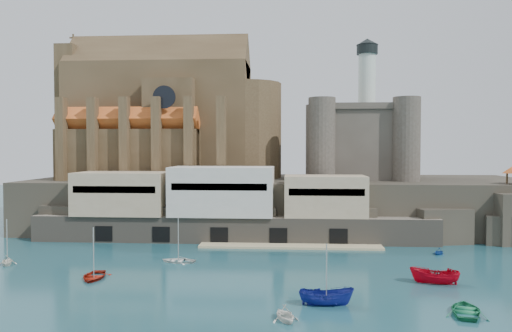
{
  "coord_description": "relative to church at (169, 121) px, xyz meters",
  "views": [
    {
      "loc": [
        2.0,
        -63.66,
        16.21
      ],
      "look_at": [
        -4.63,
        32.0,
        12.86
      ],
      "focal_mm": 35.0,
      "sensor_mm": 36.0,
      "label": 1
    }
  ],
  "objects": [
    {
      "name": "ground",
      "position": [
        24.13,
        -41.85,
        -22.13
      ],
      "size": [
        300.0,
        300.0,
        0.0
      ],
      "primitive_type": "plane",
      "color": "#17414C",
      "rests_on": "ground"
    },
    {
      "name": "promontory",
      "position": [
        23.94,
        -2.48,
        -17.2
      ],
      "size": [
        100.0,
        36.0,
        10.0
      ],
      "color": "black",
      "rests_on": "ground"
    },
    {
      "name": "quay",
      "position": [
        13.94,
        -18.78,
        -16.06
      ],
      "size": [
        70.0,
        12.0,
        13.05
      ],
      "color": "#6C6457",
      "rests_on": "ground"
    },
    {
      "name": "church",
      "position": [
        0.0,
        0.0,
        0.0
      ],
      "size": [
        47.0,
        25.93,
        30.51
      ],
      "color": "#453520",
      "rests_on": "promontory"
    },
    {
      "name": "castle_keep",
      "position": [
        40.21,
        -0.78,
        -3.81
      ],
      "size": [
        21.2,
        21.2,
        29.3
      ],
      "color": "#413B33",
      "rests_on": "promontory"
    },
    {
      "name": "boat_0",
      "position": [
        1.63,
        -45.33,
        -22.13
      ],
      "size": [
        3.99,
        1.57,
        5.44
      ],
      "primitive_type": "imported",
      "rotation": [
        0.0,
        0.0,
        0.12
      ],
      "color": "maroon",
      "rests_on": "ground"
    },
    {
      "name": "boat_1",
      "position": [
        25.66,
        -59.03,
        -22.13
      ],
      "size": [
        3.49,
        2.9,
        3.48
      ],
      "primitive_type": "imported",
      "rotation": [
        0.0,
        0.0,
        0.42
      ],
      "color": "silver",
      "rests_on": "ground"
    },
    {
      "name": "boat_2",
      "position": [
        29.87,
        -54.11,
        -22.13
      ],
      "size": [
        2.26,
        2.21,
        5.71
      ],
      "primitive_type": "imported",
      "rotation": [
        0.0,
        0.0,
        1.6
      ],
      "color": "navy",
      "rests_on": "ground"
    },
    {
      "name": "boat_3",
      "position": [
        43.45,
        -55.61,
        -22.13
      ],
      "size": [
        4.35,
        2.24,
        5.85
      ],
      "primitive_type": "imported",
      "rotation": [
        0.0,
        0.0,
        2.88
      ],
      "color": "#1D784C",
      "rests_on": "ground"
    },
    {
      "name": "boat_4",
      "position": [
        -13.29,
        -39.06,
        -22.13
      ],
      "size": [
        3.31,
        2.72,
        3.3
      ],
      "primitive_type": "imported",
      "rotation": [
        0.0,
        0.0,
        3.55
      ],
      "color": "white",
      "rests_on": "ground"
    },
    {
      "name": "boat_5",
      "position": [
        43.42,
        -44.89,
        -22.13
      ],
      "size": [
        2.62,
        2.58,
        5.8
      ],
      "primitive_type": "imported",
      "rotation": [
        0.0,
        0.0,
        4.51
      ],
      "color": "#B10316",
      "rests_on": "ground"
    },
    {
      "name": "boat_6",
      "position": [
        10.16,
        -35.69,
        -22.13
      ],
      "size": [
        1.56,
        3.65,
        4.95
      ],
      "primitive_type": "imported",
      "rotation": [
        0.0,
        0.0,
        4.56
      ],
      "color": "white",
      "rests_on": "ground"
    },
    {
      "name": "boat_7",
      "position": [
        48.87,
        -27.85,
        -22.13
      ],
      "size": [
        2.61,
        2.46,
        2.6
      ],
      "primitive_type": "imported",
      "rotation": [
        0.0,
        0.0,
        5.62
      ],
      "color": "#14439A",
      "rests_on": "ground"
    }
  ]
}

